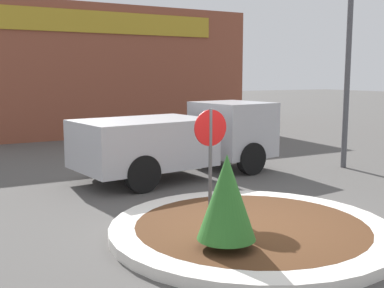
{
  "coord_description": "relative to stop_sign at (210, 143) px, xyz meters",
  "views": [
    {
      "loc": [
        -4.72,
        -6.47,
        2.72
      ],
      "look_at": [
        0.51,
        3.02,
        1.15
      ],
      "focal_mm": 45.0,
      "sensor_mm": 36.0,
      "label": 1
    }
  ],
  "objects": [
    {
      "name": "ground_plane",
      "position": [
        0.08,
        -1.23,
        -1.44
      ],
      "size": [
        120.0,
        120.0,
        0.0
      ],
      "primitive_type": "plane",
      "color": "#514F4C"
    },
    {
      "name": "traffic_island",
      "position": [
        0.08,
        -1.23,
        -1.35
      ],
      "size": [
        4.84,
        4.84,
        0.18
      ],
      "color": "silver",
      "rests_on": "ground_plane"
    },
    {
      "name": "stop_sign",
      "position": [
        0.0,
        0.0,
        0.0
      ],
      "size": [
        0.69,
        0.07,
        2.08
      ],
      "color": "#4C4C51",
      "rests_on": "ground_plane"
    },
    {
      "name": "island_shrub",
      "position": [
        -0.91,
        -1.98,
        -0.49
      ],
      "size": [
        0.87,
        0.87,
        1.4
      ],
      "color": "brown",
      "rests_on": "traffic_island"
    },
    {
      "name": "utility_truck",
      "position": [
        1.25,
        3.59,
        -0.4
      ],
      "size": [
        5.75,
        2.79,
        1.93
      ],
      "rotation": [
        0.0,
        0.0,
        0.13
      ],
      "color": "#B2B2B7",
      "rests_on": "ground_plane"
    },
    {
      "name": "storefront_building",
      "position": [
        2.5,
        15.2,
        1.41
      ],
      "size": [
        13.38,
        6.07,
        5.69
      ],
      "color": "brown",
      "rests_on": "ground_plane"
    },
    {
      "name": "light_pole",
      "position": [
        6.01,
        2.36,
        2.59
      ],
      "size": [
        0.7,
        0.3,
        6.93
      ],
      "color": "#4C4C51",
      "rests_on": "ground_plane"
    }
  ]
}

